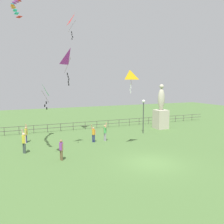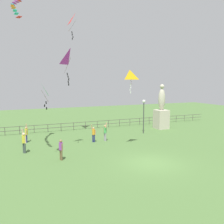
{
  "view_description": "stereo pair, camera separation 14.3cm",
  "coord_description": "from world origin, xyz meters",
  "px_view_note": "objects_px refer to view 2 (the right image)",
  "views": [
    {
      "loc": [
        -9.23,
        -14.08,
        5.91
      ],
      "look_at": [
        -0.8,
        5.6,
        3.17
      ],
      "focal_mm": 37.59,
      "sensor_mm": 36.0,
      "label": 1
    },
    {
      "loc": [
        -9.1,
        -14.14,
        5.91
      ],
      "look_at": [
        -0.8,
        5.6,
        3.17
      ],
      "focal_mm": 37.59,
      "sensor_mm": 36.0,
      "label": 2
    }
  ],
  "objects_px": {
    "person_5": "(24,141)",
    "kite_3": "(41,91)",
    "statue_monument": "(161,114)",
    "lamppost": "(144,109)",
    "kite_2": "(71,59)",
    "person_3": "(26,133)",
    "kite_0": "(130,76)",
    "person_2": "(94,133)",
    "kite_1": "(76,21)",
    "person_4": "(61,148)",
    "person_1": "(105,132)"
  },
  "relations": [
    {
      "from": "person_5",
      "to": "kite_3",
      "type": "bearing_deg",
      "value": -58.07
    },
    {
      "from": "statue_monument",
      "to": "lamppost",
      "type": "relative_size",
      "value": 1.44
    },
    {
      "from": "kite_2",
      "to": "statue_monument",
      "type": "bearing_deg",
      "value": 22.76
    },
    {
      "from": "lamppost",
      "to": "person_3",
      "type": "relative_size",
      "value": 2.14
    },
    {
      "from": "kite_0",
      "to": "person_2",
      "type": "bearing_deg",
      "value": 127.51
    },
    {
      "from": "person_3",
      "to": "person_2",
      "type": "bearing_deg",
      "value": -21.92
    },
    {
      "from": "statue_monument",
      "to": "lamppost",
      "type": "height_order",
      "value": "statue_monument"
    },
    {
      "from": "statue_monument",
      "to": "person_5",
      "type": "height_order",
      "value": "statue_monument"
    },
    {
      "from": "lamppost",
      "to": "kite_1",
      "type": "xyz_separation_m",
      "value": [
        -7.27,
        1.89,
        9.41
      ]
    },
    {
      "from": "lamppost",
      "to": "kite_3",
      "type": "height_order",
      "value": "kite_3"
    },
    {
      "from": "person_4",
      "to": "person_5",
      "type": "distance_m",
      "value": 3.89
    },
    {
      "from": "person_3",
      "to": "kite_3",
      "type": "relative_size",
      "value": 0.93
    },
    {
      "from": "kite_0",
      "to": "kite_1",
      "type": "relative_size",
      "value": 0.75
    },
    {
      "from": "lamppost",
      "to": "person_4",
      "type": "relative_size",
      "value": 2.45
    },
    {
      "from": "person_2",
      "to": "kite_1",
      "type": "distance_m",
      "value": 11.94
    },
    {
      "from": "person_5",
      "to": "kite_2",
      "type": "bearing_deg",
      "value": -14.04
    },
    {
      "from": "lamppost",
      "to": "person_3",
      "type": "height_order",
      "value": "lamppost"
    },
    {
      "from": "person_5",
      "to": "kite_3",
      "type": "xyz_separation_m",
      "value": [
        1.33,
        -2.13,
        4.24
      ]
    },
    {
      "from": "person_4",
      "to": "person_5",
      "type": "bearing_deg",
      "value": 129.89
    },
    {
      "from": "person_4",
      "to": "person_5",
      "type": "relative_size",
      "value": 0.78
    },
    {
      "from": "person_4",
      "to": "kite_3",
      "type": "bearing_deg",
      "value": 143.82
    },
    {
      "from": "person_5",
      "to": "kite_0",
      "type": "bearing_deg",
      "value": -11.98
    },
    {
      "from": "statue_monument",
      "to": "kite_3",
      "type": "height_order",
      "value": "kite_3"
    },
    {
      "from": "lamppost",
      "to": "person_2",
      "type": "height_order",
      "value": "lamppost"
    },
    {
      "from": "person_1",
      "to": "lamppost",
      "type": "bearing_deg",
      "value": 16.21
    },
    {
      "from": "person_1",
      "to": "person_2",
      "type": "bearing_deg",
      "value": 178.54
    },
    {
      "from": "lamppost",
      "to": "kite_0",
      "type": "xyz_separation_m",
      "value": [
        -4.2,
        -4.61,
        3.57
      ]
    },
    {
      "from": "kite_2",
      "to": "kite_3",
      "type": "relative_size",
      "value": 1.52
    },
    {
      "from": "person_3",
      "to": "person_1",
      "type": "bearing_deg",
      "value": -18.8
    },
    {
      "from": "person_3",
      "to": "kite_1",
      "type": "distance_m",
      "value": 12.65
    },
    {
      "from": "statue_monument",
      "to": "person_4",
      "type": "height_order",
      "value": "statue_monument"
    },
    {
      "from": "person_4",
      "to": "kite_2",
      "type": "height_order",
      "value": "kite_2"
    },
    {
      "from": "lamppost",
      "to": "person_3",
      "type": "distance_m",
      "value": 12.87
    },
    {
      "from": "lamppost",
      "to": "person_2",
      "type": "bearing_deg",
      "value": -166.91
    },
    {
      "from": "kite_0",
      "to": "kite_2",
      "type": "relative_size",
      "value": 0.67
    },
    {
      "from": "kite_1",
      "to": "person_1",
      "type": "bearing_deg",
      "value": -61.01
    },
    {
      "from": "person_1",
      "to": "statue_monument",
      "type": "bearing_deg",
      "value": 19.81
    },
    {
      "from": "kite_0",
      "to": "kite_2",
      "type": "xyz_separation_m",
      "value": [
        -5.0,
        0.91,
        1.37
      ]
    },
    {
      "from": "person_3",
      "to": "person_4",
      "type": "bearing_deg",
      "value": -72.26
    },
    {
      "from": "person_3",
      "to": "kite_1",
      "type": "height_order",
      "value": "kite_1"
    },
    {
      "from": "person_5",
      "to": "person_1",
      "type": "bearing_deg",
      "value": 8.69
    },
    {
      "from": "statue_monument",
      "to": "person_2",
      "type": "relative_size",
      "value": 3.21
    },
    {
      "from": "person_2",
      "to": "kite_3",
      "type": "distance_m",
      "value": 7.55
    },
    {
      "from": "person_2",
      "to": "person_3",
      "type": "relative_size",
      "value": 0.96
    },
    {
      "from": "person_1",
      "to": "kite_0",
      "type": "bearing_deg",
      "value": -69.18
    },
    {
      "from": "statue_monument",
      "to": "kite_0",
      "type": "relative_size",
      "value": 2.8
    },
    {
      "from": "statue_monument",
      "to": "person_3",
      "type": "bearing_deg",
      "value": -177.45
    },
    {
      "from": "person_1",
      "to": "kite_3",
      "type": "distance_m",
      "value": 8.36
    },
    {
      "from": "person_2",
      "to": "kite_2",
      "type": "distance_m",
      "value": 7.74
    },
    {
      "from": "person_2",
      "to": "kite_0",
      "type": "height_order",
      "value": "kite_0"
    }
  ]
}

